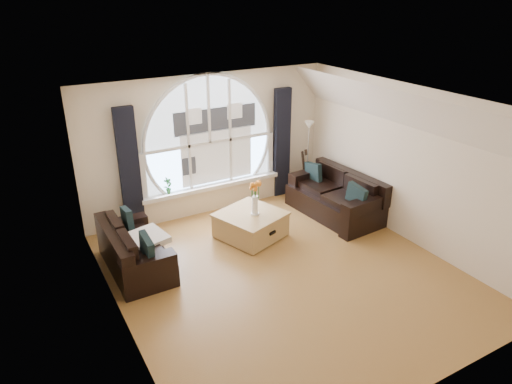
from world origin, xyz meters
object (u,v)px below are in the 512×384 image
guitar (302,172)px  potted_plant (168,186)px  sofa_right (335,196)px  floor_lamp (308,158)px  coffee_chest (251,224)px  vase_flowers (255,194)px  sofa_left (135,246)px

guitar → potted_plant: 2.89m
sofa_right → floor_lamp: bearing=77.9°
sofa_right → floor_lamp: 1.24m
sofa_right → potted_plant: potted_plant is taller
sofa_right → floor_lamp: floor_lamp is taller
floor_lamp → potted_plant: floor_lamp is taller
sofa_right → coffee_chest: 1.86m
guitar → potted_plant: bearing=167.5°
floor_lamp → guitar: size_ratio=1.51×
sofa_right → coffee_chest: bearing=174.6°
coffee_chest → potted_plant: size_ratio=3.23×
vase_flowers → floor_lamp: 2.30m
vase_flowers → guitar: 2.16m
guitar → potted_plant: guitar is taller
sofa_left → vase_flowers: bearing=-2.2°
sofa_left → floor_lamp: bearing=14.9°
vase_flowers → guitar: (1.80, 1.16, -0.32)m
sofa_right → potted_plant: (-2.88, 1.40, 0.31)m
sofa_left → potted_plant: potted_plant is taller
sofa_left → floor_lamp: size_ratio=1.03×
guitar → floor_lamp: bearing=6.8°
sofa_right → guitar: 1.13m
sofa_left → potted_plant: 1.76m
coffee_chest → floor_lamp: size_ratio=0.64×
floor_lamp → guitar: bearing=-166.1°
floor_lamp → potted_plant: (-3.04, 0.23, -0.09)m
vase_flowers → potted_plant: size_ratio=2.19×
coffee_chest → guitar: size_ratio=0.97×
sofa_right → vase_flowers: (-1.81, -0.03, 0.45)m
vase_flowers → guitar: vase_flowers is taller
sofa_left → coffee_chest: (2.09, 0.01, -0.15)m
coffee_chest → sofa_right: bearing=-20.3°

